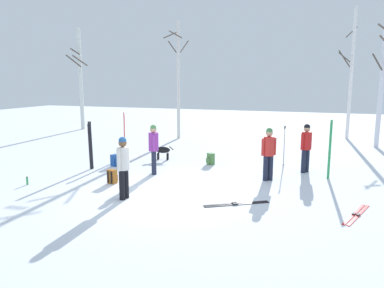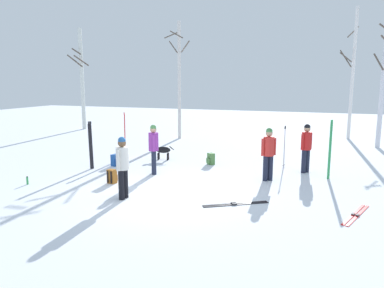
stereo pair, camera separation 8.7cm
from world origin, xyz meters
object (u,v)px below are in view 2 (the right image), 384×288
object	(u,v)px
person_1	(123,164)
ski_pair_lying_0	(356,215)
person_0	(269,151)
backpack_0	(112,176)
water_bottle_0	(27,181)
dog	(162,150)
birch_tree_2	(352,73)
person_3	(306,145)
ski_pair_planted_1	(91,145)
ski_poles_0	(284,145)
ski_pair_planted_2	(330,150)
birch_tree_1	(179,78)
birch_tree_3	(384,85)
person_2	(154,146)
ski_pair_lying_1	(235,204)
backpack_1	(211,159)
ski_pair_planted_0	(125,135)
backpack_2	(115,160)
birch_tree_0	(82,78)

from	to	relation	value
person_1	ski_pair_lying_0	size ratio (longest dim) A/B	1.02
person_0	backpack_0	distance (m)	5.03
backpack_0	water_bottle_0	distance (m)	2.62
dog	birch_tree_2	size ratio (longest dim) A/B	0.12
person_0	birch_tree_2	world-z (taller)	birch_tree_2
person_3	person_0	bearing A→B (deg)	-125.57
ski_pair_planted_1	water_bottle_0	world-z (taller)	ski_pair_planted_1
dog	backpack_0	size ratio (longest dim) A/B	2.00
person_3	ski_pair_planted_1	distance (m)	7.69
ski_pair_planted_1	ski_poles_0	distance (m)	7.12
person_1	person_0	bearing A→B (deg)	43.20
person_3	ski_pair_planted_2	xyz separation A→B (m)	(0.77, -0.60, -0.01)
person_0	ski_pair_lying_0	xyz separation A→B (m)	(2.46, -2.40, -0.97)
birch_tree_1	birch_tree_3	xyz separation A→B (m)	(10.12, 0.58, -0.32)
ski_pair_planted_2	water_bottle_0	world-z (taller)	ski_pair_planted_2
ski_poles_0	person_2	bearing A→B (deg)	-148.22
ski_pair_planted_2	birch_tree_1	size ratio (longest dim) A/B	0.31
dog	water_bottle_0	size ratio (longest dim) A/B	3.42
person_3	ski_pair_planted_1	xyz separation A→B (m)	(-7.40, -2.10, -0.11)
ski_pair_lying_1	backpack_0	xyz separation A→B (m)	(-4.13, 0.64, 0.20)
person_1	ski_poles_0	distance (m)	6.46
ski_pair_lying_0	birch_tree_3	distance (m)	10.74
water_bottle_0	backpack_1	bearing A→B (deg)	45.34
ski_pair_planted_1	ski_pair_planted_2	world-z (taller)	ski_pair_planted_2
person_2	birch_tree_3	xyz separation A→B (m)	(7.96, 8.26, 2.02)
person_0	dog	bearing A→B (deg)	159.29
ski_pair_lying_1	birch_tree_3	world-z (taller)	birch_tree_3
backpack_1	backpack_0	bearing A→B (deg)	-121.05
dog	birch_tree_1	distance (m)	6.39
ski_poles_0	water_bottle_0	bearing A→B (deg)	-144.88
ski_pair_planted_0	ski_pair_lying_1	world-z (taller)	ski_pair_planted_0
backpack_2	water_bottle_0	world-z (taller)	backpack_2
person_2	ski_pair_lying_1	bearing A→B (deg)	-32.32
ski_pair_lying_1	ski_pair_planted_2	bearing A→B (deg)	57.24
person_2	person_0	bearing A→B (deg)	7.19
birch_tree_1	birch_tree_2	world-z (taller)	birch_tree_2
dog	ski_pair_lying_0	size ratio (longest dim) A/B	0.52
person_3	backpack_1	xyz separation A→B (m)	(-3.49, 0.07, -0.77)
birch_tree_2	ski_pair_planted_1	bearing A→B (deg)	-130.38
backpack_0	ski_pair_planted_1	bearing A→B (deg)	141.48
water_bottle_0	dog	bearing A→B (deg)	62.88
ski_pair_planted_2	water_bottle_0	bearing A→B (deg)	-155.92
ski_pair_planted_1	water_bottle_0	xyz separation A→B (m)	(-0.64, -2.44, -0.75)
ski_pair_planted_2	birch_tree_0	distance (m)	17.43
backpack_2	birch_tree_0	distance (m)	12.06
backpack_0	backpack_2	world-z (taller)	same
birch_tree_3	person_1	bearing A→B (deg)	-124.51
birch_tree_2	person_0	bearing A→B (deg)	-105.80
ski_pair_planted_0	ski_poles_0	bearing A→B (deg)	4.85
ski_pair_planted_0	backpack_1	size ratio (longest dim) A/B	4.33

